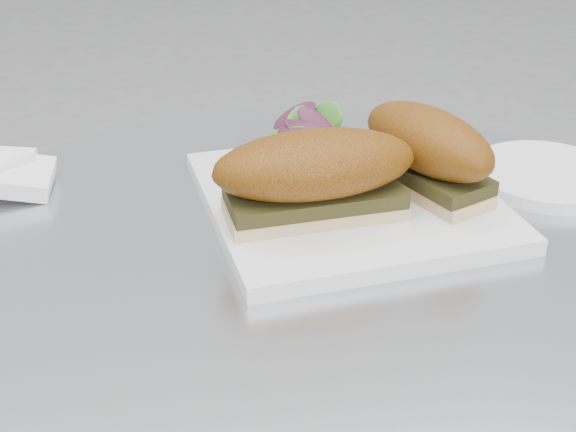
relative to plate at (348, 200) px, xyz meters
name	(u,v)px	position (x,y,z in m)	size (l,w,h in m)	color
plate	(348,200)	(0.00, 0.00, 0.00)	(0.27, 0.27, 0.02)	white
sandwich_left	(315,173)	(-0.04, -0.04, 0.05)	(0.19, 0.09, 0.08)	tan
sandwich_right	(427,149)	(0.07, -0.01, 0.05)	(0.13, 0.17, 0.08)	tan
salad	(304,139)	(-0.03, 0.08, 0.03)	(0.10, 0.10, 0.05)	#4A8F2F
napkin	(0,181)	(-0.33, 0.11, 0.00)	(0.11, 0.11, 0.02)	white
saucer	(546,175)	(0.22, 0.02, 0.00)	(0.15, 0.15, 0.01)	white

